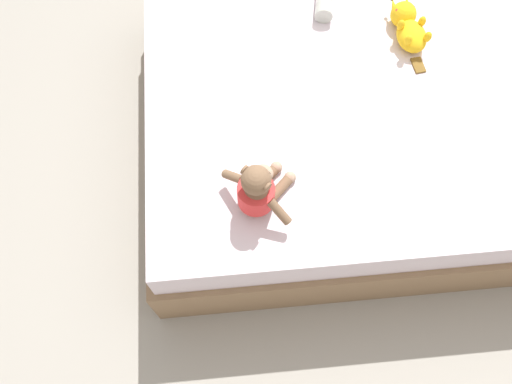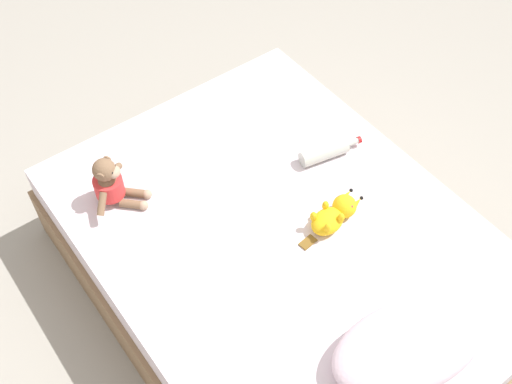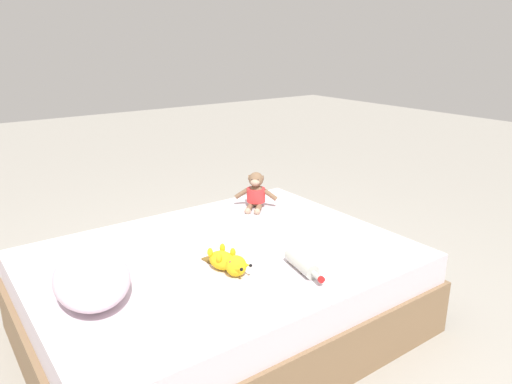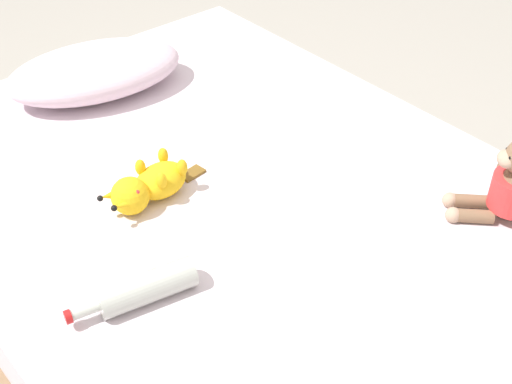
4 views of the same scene
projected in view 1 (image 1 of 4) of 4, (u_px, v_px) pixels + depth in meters
The scene contains 4 objects.
ground_plane at pixel (371, 139), 2.42m from camera, with size 16.00×16.00×0.00m, color #9E998E.
bed at pixel (381, 112), 2.21m from camera, with size 1.46×1.94×0.46m.
plush_monkey at pixel (258, 190), 1.70m from camera, with size 0.26×0.26×0.24m.
plush_yellow_creature at pixel (408, 27), 2.04m from camera, with size 0.33×0.13×0.10m.
Camera 1 is at (1.17, -0.63, 2.10)m, focal length 37.18 mm.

